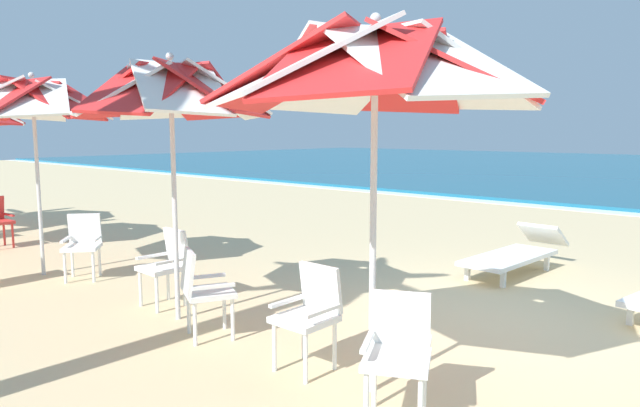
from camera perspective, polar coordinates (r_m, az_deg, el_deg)
ground_plane at (r=6.24m, az=17.36°, el=-11.48°), size 80.00×80.00×0.00m
beach_umbrella_0 at (r=4.16m, az=5.55°, el=13.10°), size 2.49×2.49×2.80m
plastic_chair_0 at (r=4.78m, az=-1.00°, el=-10.68°), size 0.44×0.47×0.87m
plastic_chair_1 at (r=4.04m, az=7.84°, el=-14.18°), size 0.60×0.61×0.87m
beach_umbrella_1 at (r=6.00m, az=-14.74°, el=10.61°), size 2.04×2.04×2.75m
plastic_chair_2 at (r=5.56m, az=-11.73°, el=-8.26°), size 0.59×0.61×0.87m
plastic_chair_3 at (r=6.69m, az=-15.11°, el=-5.71°), size 0.45×0.48×0.87m
beach_umbrella_2 at (r=8.56m, az=-26.88°, el=9.12°), size 2.15×2.15×2.75m
plastic_chair_4 at (r=8.26m, az=-22.72°, el=-3.59°), size 0.63×0.63×0.87m
sun_lounger_1 at (r=8.42m, az=19.09°, el=-4.71°), size 0.75×2.18×0.62m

